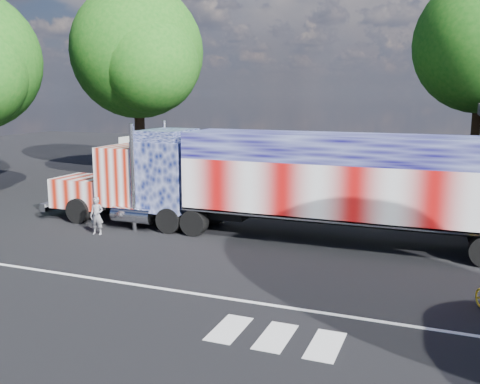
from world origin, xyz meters
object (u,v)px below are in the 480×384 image
at_px(coach_bus, 229,171).
at_px(tree_nw_a, 139,52).
at_px(woman, 97,216).
at_px(semi_truck, 293,181).

relative_size(coach_bus, tree_nw_a, 0.89).
xyz_separation_m(coach_bus, woman, (-2.68, -7.65, -0.99)).
distance_m(coach_bus, woman, 8.17).
bearing_deg(coach_bus, woman, -109.32).
xyz_separation_m(woman, tree_nw_a, (-7.15, 15.03, 7.71)).
bearing_deg(woman, coach_bus, 60.64).
relative_size(coach_bus, woman, 7.51).
bearing_deg(tree_nw_a, semi_truck, -40.50).
relative_size(semi_truck, coach_bus, 1.80).
distance_m(semi_truck, coach_bus, 7.19).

